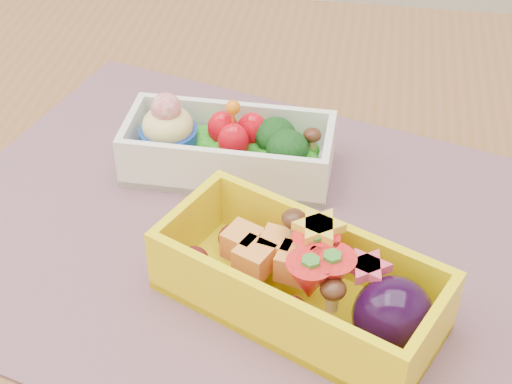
# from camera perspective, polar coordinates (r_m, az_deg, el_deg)

# --- Properties ---
(table) EXTENTS (1.20, 0.80, 0.75)m
(table) POSITION_cam_1_polar(r_m,az_deg,el_deg) (0.65, 3.28, -10.02)
(table) COLOR brown
(table) RESTS_ON ground
(placemat) EXTENTS (0.54, 0.46, 0.00)m
(placemat) POSITION_cam_1_polar(r_m,az_deg,el_deg) (0.58, -0.81, -3.18)
(placemat) COLOR #835A61
(placemat) RESTS_ON table
(bento_white) EXTENTS (0.16, 0.07, 0.07)m
(bento_white) POSITION_cam_1_polar(r_m,az_deg,el_deg) (0.63, -2.07, 3.22)
(bento_white) COLOR white
(bento_white) RESTS_ON placemat
(bento_yellow) EXTENTS (0.20, 0.15, 0.06)m
(bento_yellow) POSITION_cam_1_polar(r_m,az_deg,el_deg) (0.51, 3.57, -6.44)
(bento_yellow) COLOR yellow
(bento_yellow) RESTS_ON placemat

